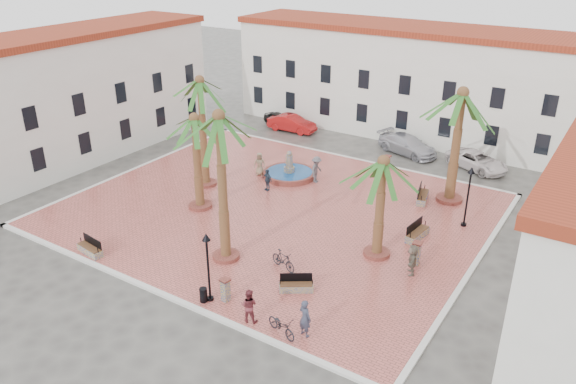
{
  "coord_description": "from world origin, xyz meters",
  "views": [
    {
      "loc": [
        18.62,
        -27.3,
        16.57
      ],
      "look_at": [
        1.0,
        0.0,
        1.6
      ],
      "focal_mm": 35.0,
      "sensor_mm": 36.0,
      "label": 1
    }
  ],
  "objects_px": {
    "bollard_e": "(416,253)",
    "pedestrian_fountain_b": "(267,180)",
    "car_silver": "(407,145)",
    "bench_s": "(90,249)",
    "bench_e": "(417,234)",
    "pedestrian_fountain_a": "(260,164)",
    "cyclist_b": "(249,305)",
    "bicycle_a": "(282,326)",
    "palm_ne": "(461,107)",
    "bench_ne": "(422,197)",
    "bench_se": "(296,286)",
    "pedestrian_north": "(317,170)",
    "bollard_se": "(225,290)",
    "palm_e": "(383,175)",
    "lamppost_s": "(207,256)",
    "pedestrian_east": "(412,260)",
    "bollard_n": "(387,164)",
    "palm_sw": "(195,130)",
    "car_white": "(477,161)",
    "palm_nw": "(200,92)",
    "litter_bin": "(203,295)",
    "bicycle_b": "(283,260)",
    "car_black": "(279,120)",
    "cyclist_a": "(305,318)",
    "lamppost_e": "(469,187)",
    "fountain": "(289,173)",
    "palm_s": "(219,132)",
    "car_red": "(292,123)"
  },
  "relations": [
    {
      "from": "lamppost_s",
      "to": "pedestrian_north",
      "type": "distance_m",
      "value": 15.7
    },
    {
      "from": "palm_e",
      "to": "lamppost_e",
      "type": "relative_size",
      "value": 1.53
    },
    {
      "from": "bollard_se",
      "to": "bicycle_b",
      "type": "relative_size",
      "value": 0.7
    },
    {
      "from": "palm_nw",
      "to": "car_white",
      "type": "relative_size",
      "value": 1.61
    },
    {
      "from": "litter_bin",
      "to": "pedestrian_fountain_a",
      "type": "bearing_deg",
      "value": 115.62
    },
    {
      "from": "palm_nw",
      "to": "car_black",
      "type": "relative_size",
      "value": 2.13
    },
    {
      "from": "palm_ne",
      "to": "bench_ne",
      "type": "bearing_deg",
      "value": -145.4
    },
    {
      "from": "palm_e",
      "to": "lamppost_s",
      "type": "xyz_separation_m",
      "value": [
        -5.08,
        -8.39,
        -2.37
      ]
    },
    {
      "from": "car_silver",
      "to": "bench_s",
      "type": "bearing_deg",
      "value": 178.42
    },
    {
      "from": "palm_e",
      "to": "bench_s",
      "type": "bearing_deg",
      "value": -147.63
    },
    {
      "from": "palm_s",
      "to": "car_black",
      "type": "bearing_deg",
      "value": 116.65
    },
    {
      "from": "pedestrian_north",
      "to": "bollard_e",
      "type": "bearing_deg",
      "value": -128.5
    },
    {
      "from": "bicycle_b",
      "to": "car_black",
      "type": "xyz_separation_m",
      "value": [
        -14.13,
        20.79,
        -0.05
      ]
    },
    {
      "from": "palm_nw",
      "to": "bench_s",
      "type": "distance_m",
      "value": 12.73
    },
    {
      "from": "bollard_se",
      "to": "car_silver",
      "type": "distance_m",
      "value": 24.45
    },
    {
      "from": "bench_se",
      "to": "pedestrian_fountain_a",
      "type": "distance_m",
      "value": 15.28
    },
    {
      "from": "bench_e",
      "to": "bench_se",
      "type": "bearing_deg",
      "value": 166.14
    },
    {
      "from": "bicycle_a",
      "to": "car_silver",
      "type": "xyz_separation_m",
      "value": [
        -4.12,
        25.08,
        0.15
      ]
    },
    {
      "from": "bench_s",
      "to": "pedestrian_fountain_b",
      "type": "height_order",
      "value": "pedestrian_fountain_b"
    },
    {
      "from": "cyclist_a",
      "to": "pedestrian_north",
      "type": "xyz_separation_m",
      "value": [
        -8.2,
        15.1,
        0.05
      ]
    },
    {
      "from": "bicycle_a",
      "to": "car_red",
      "type": "xyz_separation_m",
      "value": [
        -15.26,
        24.85,
        0.13
      ]
    },
    {
      "from": "lamppost_s",
      "to": "pedestrian_fountain_a",
      "type": "distance_m",
      "value": 16.02
    },
    {
      "from": "bicycle_a",
      "to": "palm_s",
      "type": "bearing_deg",
      "value": 76.29
    },
    {
      "from": "bench_e",
      "to": "pedestrian_fountain_a",
      "type": "height_order",
      "value": "pedestrian_fountain_a"
    },
    {
      "from": "palm_e",
      "to": "pedestrian_east",
      "type": "bearing_deg",
      "value": -18.02
    },
    {
      "from": "cyclist_b",
      "to": "pedestrian_fountain_b",
      "type": "relative_size",
      "value": 1.07
    },
    {
      "from": "fountain",
      "to": "cyclist_b",
      "type": "relative_size",
      "value": 2.3
    },
    {
      "from": "fountain",
      "to": "palm_sw",
      "type": "bearing_deg",
      "value": -105.91
    },
    {
      "from": "litter_bin",
      "to": "palm_sw",
      "type": "bearing_deg",
      "value": 131.82
    },
    {
      "from": "bollard_e",
      "to": "bicycle_b",
      "type": "xyz_separation_m",
      "value": [
        -5.83,
        -4.29,
        -0.17
      ]
    },
    {
      "from": "car_white",
      "to": "pedestrian_fountain_a",
      "type": "bearing_deg",
      "value": 152.57
    },
    {
      "from": "palm_nw",
      "to": "car_silver",
      "type": "distance_m",
      "value": 18.17
    },
    {
      "from": "lamppost_e",
      "to": "pedestrian_fountain_a",
      "type": "xyz_separation_m",
      "value": [
        -15.3,
        -0.26,
        -1.78
      ]
    },
    {
      "from": "pedestrian_fountain_b",
      "to": "pedestrian_north",
      "type": "xyz_separation_m",
      "value": [
        2.2,
        3.08,
        0.19
      ]
    },
    {
      "from": "bench_se",
      "to": "pedestrian_east",
      "type": "relative_size",
      "value": 1.01
    },
    {
      "from": "lamppost_s",
      "to": "bollard_se",
      "type": "xyz_separation_m",
      "value": [
        0.69,
        0.37,
        -1.89
      ]
    },
    {
      "from": "bench_s",
      "to": "cyclist_a",
      "type": "xyz_separation_m",
      "value": [
        13.85,
        0.5,
        0.66
      ]
    },
    {
      "from": "palm_nw",
      "to": "bench_s",
      "type": "relative_size",
      "value": 4.24
    },
    {
      "from": "cyclist_a",
      "to": "litter_bin",
      "type": "bearing_deg",
      "value": 20.92
    },
    {
      "from": "pedestrian_fountain_a",
      "to": "pedestrian_north",
      "type": "xyz_separation_m",
      "value": [
        4.25,
        1.11,
        0.11
      ]
    },
    {
      "from": "palm_e",
      "to": "car_silver",
      "type": "bearing_deg",
      "value": 106.3
    },
    {
      "from": "bollard_n",
      "to": "palm_sw",
      "type": "bearing_deg",
      "value": -122.78
    },
    {
      "from": "bollard_e",
      "to": "pedestrian_fountain_b",
      "type": "distance_m",
      "value": 12.91
    },
    {
      "from": "bench_e",
      "to": "car_black",
      "type": "distance_m",
      "value": 23.4
    },
    {
      "from": "lamppost_e",
      "to": "cyclist_b",
      "type": "bearing_deg",
      "value": -110.65
    },
    {
      "from": "palm_nw",
      "to": "bench_e",
      "type": "height_order",
      "value": "palm_nw"
    },
    {
      "from": "litter_bin",
      "to": "pedestrian_east",
      "type": "xyz_separation_m",
      "value": [
        7.62,
        7.89,
        0.48
      ]
    },
    {
      "from": "palm_ne",
      "to": "bench_ne",
      "type": "relative_size",
      "value": 3.77
    },
    {
      "from": "bench_e",
      "to": "palm_e",
      "type": "bearing_deg",
      "value": 164.71
    },
    {
      "from": "palm_sw",
      "to": "litter_bin",
      "type": "relative_size",
      "value": 8.61
    }
  ]
}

